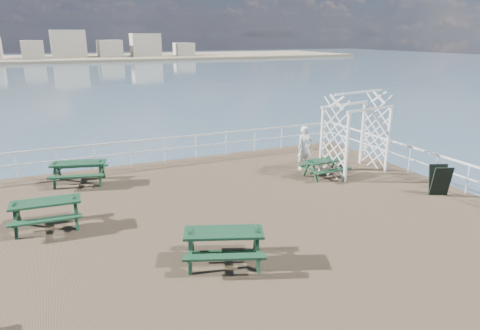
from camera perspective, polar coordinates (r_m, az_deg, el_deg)
name	(u,v)px	position (r m, az deg, el deg)	size (l,w,h in m)	color
ground	(221,224)	(13.25, -2.61, -7.88)	(18.00, 14.00, 0.30)	brown
sea_backdrop	(105,54)	(146.39, -17.56, 13.92)	(300.00, 300.00, 9.20)	#425C70
railing	(192,170)	(15.13, -6.43, -0.60)	(17.77, 13.76, 1.10)	silver
picnic_table_a	(46,208)	(13.68, -24.43, -5.26)	(1.98, 1.63, 0.93)	#12331D
picnic_table_b	(79,168)	(17.20, -20.69, -0.38)	(2.27, 2.00, 0.94)	#12331D
picnic_table_c	(325,164)	(17.22, 11.22, 0.09)	(1.72, 1.43, 0.79)	#12331D
picnic_table_d	(224,240)	(10.64, -2.17, -9.92)	(2.36, 2.14, 0.94)	#12331D
trellis_arbor	(355,137)	(17.86, 15.14, 3.61)	(2.87, 1.88, 3.30)	silver
sandwich_board	(440,181)	(16.50, 25.08, -1.90)	(0.79, 0.70, 1.09)	black
person	(305,148)	(17.94, 8.63, 2.27)	(0.67, 0.44, 1.83)	white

